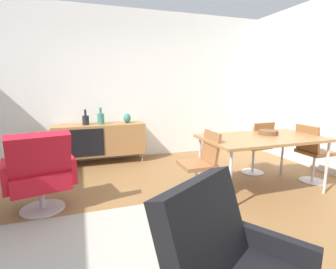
{
  "coord_description": "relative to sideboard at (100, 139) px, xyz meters",
  "views": [
    {
      "loc": [
        -0.61,
        -2.45,
        1.41
      ],
      "look_at": [
        0.41,
        0.54,
        0.81
      ],
      "focal_mm": 27.63,
      "sensor_mm": 36.0,
      "label": 1
    }
  ],
  "objects": [
    {
      "name": "vase_cobalt",
      "position": [
        -0.23,
        0.0,
        0.37
      ],
      "size": [
        0.12,
        0.12,
        0.27
      ],
      "color": "black",
      "rests_on": "sideboard"
    },
    {
      "name": "area_rug",
      "position": [
        -0.2,
        -2.76,
        -0.44
      ],
      "size": [
        2.2,
        1.7,
        0.01
      ],
      "primitive_type": "cube",
      "color": "gray",
      "rests_on": "ground_plane"
    },
    {
      "name": "ground_plane",
      "position": [
        0.3,
        -2.3,
        -0.44
      ],
      "size": [
        8.32,
        8.32,
        0.0
      ],
      "primitive_type": "plane",
      "color": "brown"
    },
    {
      "name": "wall_back",
      "position": [
        0.3,
        0.3,
        0.96
      ],
      "size": [
        6.8,
        0.12,
        2.8
      ],
      "primitive_type": "cube",
      "color": "silver",
      "rests_on": "ground_plane"
    },
    {
      "name": "lounge_chair_red",
      "position": [
        -0.77,
        -1.72,
        0.03
      ],
      "size": [
        0.81,
        0.77,
        0.95
      ],
      "color": "red",
      "rests_on": "ground_plane"
    },
    {
      "name": "dining_chair_near_window",
      "position": [
        1.07,
        -1.98,
        0.03
      ],
      "size": [
        0.43,
        0.4,
        0.86
      ],
      "color": "brown",
      "rests_on": "ground_plane"
    },
    {
      "name": "vase_ceramic_small",
      "position": [
        0.51,
        0.0,
        0.37
      ],
      "size": [
        0.14,
        0.14,
        0.18
      ],
      "color": "#337266",
      "rests_on": "sideboard"
    },
    {
      "name": "dining_chair_far_end",
      "position": [
        2.85,
        -1.98,
        0.03
      ],
      "size": [
        0.43,
        0.41,
        0.86
      ],
      "color": "brown",
      "rests_on": "ground_plane"
    },
    {
      "name": "sideboard",
      "position": [
        0.0,
        0.0,
        0.0
      ],
      "size": [
        1.6,
        0.45,
        0.72
      ],
      "color": "olive",
      "rests_on": "ground_plane"
    },
    {
      "name": "dining_table",
      "position": [
        1.96,
        -1.98,
        0.26
      ],
      "size": [
        1.6,
        0.9,
        0.74
      ],
      "color": "olive",
      "rests_on": "ground_plane"
    },
    {
      "name": "vase_sculptural_dark",
      "position": [
        0.03,
        0.0,
        0.39
      ],
      "size": [
        0.12,
        0.12,
        0.3
      ],
      "color": "#337266",
      "rests_on": "sideboard"
    },
    {
      "name": "dining_chair_back_right",
      "position": [
        2.31,
        -1.42,
        0.03
      ],
      "size": [
        0.42,
        0.45,
        0.86
      ],
      "color": "brown",
      "rests_on": "ground_plane"
    },
    {
      "name": "wooden_bowl_on_table",
      "position": [
        2.13,
        -1.88,
        0.33
      ],
      "size": [
        0.26,
        0.26,
        0.06
      ],
      "primitive_type": "cylinder",
      "color": "brown",
      "rests_on": "dining_table"
    }
  ]
}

